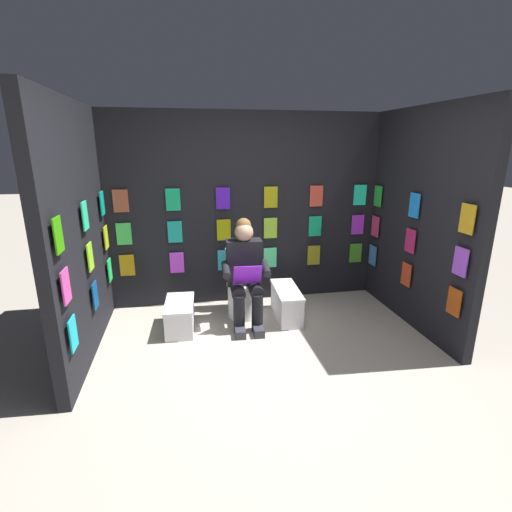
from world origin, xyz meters
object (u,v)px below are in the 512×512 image
Objects in this scene: toilet at (243,288)px; comic_longbox_far at (180,316)px; person_reading at (245,272)px; comic_longbox_near at (286,303)px.

toilet reaches higher than comic_longbox_far.
person_reading reaches higher than comic_longbox_far.
comic_longbox_near is 1.18× the size of comic_longbox_far.
comic_longbox_near is (-0.49, -0.01, -0.42)m from person_reading.
person_reading is 1.93× the size of comic_longbox_far.
toilet is at bearing -89.67° from person_reading.
comic_longbox_far is (1.24, 0.08, -0.02)m from comic_longbox_near.
person_reading is 1.64× the size of comic_longbox_near.
comic_longbox_far is at bearing 6.97° from comic_longbox_near.
toilet is 1.06× the size of comic_longbox_near.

